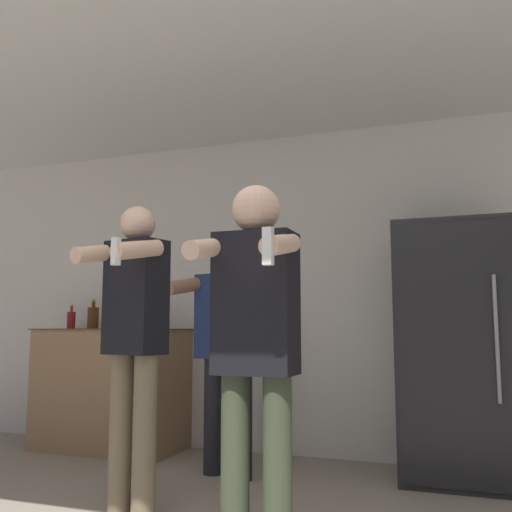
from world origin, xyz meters
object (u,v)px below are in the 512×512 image
Objects in this scene: bottle_tall_gin at (71,319)px; person_man_side at (134,332)px; bottle_brown_liquor at (120,319)px; bottle_red_label at (144,317)px; refrigerator at (456,350)px; bottle_clear_vodka at (93,317)px; person_woman_foreground at (255,338)px; person_spectator_back at (227,335)px.

person_man_side is (1.48, -1.37, -0.09)m from bottle_tall_gin.
bottle_brown_liquor is 0.97× the size of bottle_red_label.
bottle_brown_liquor is (-2.65, 0.08, 0.21)m from refrigerator.
bottle_red_label reaches higher than bottle_tall_gin.
person_man_side reaches higher than bottle_clear_vodka.
refrigerator is 1.05× the size of person_woman_foreground.
refrigerator reaches higher than bottle_red_label.
person_spectator_back is (1.44, -0.50, -0.14)m from bottle_clear_vodka.
refrigerator is 2.66m from bottle_brown_liquor.
person_woman_foreground is at bearing -62.82° from person_spectator_back.
person_man_side is (1.26, -1.37, -0.11)m from bottle_clear_vodka.
bottle_tall_gin is (-3.14, 0.08, 0.21)m from refrigerator.
bottle_clear_vodka is at bearing 132.45° from person_man_side.
person_spectator_back is at bearing -16.56° from bottle_tall_gin.
person_woman_foreground is 0.96× the size of person_man_side.
bottle_red_label is at bearing 152.26° from person_spectator_back.
bottle_brown_liquor is 1.69m from person_man_side.
refrigerator is 6.63× the size of bottle_clear_vodka.
bottle_tall_gin is 0.72m from bottle_red_label.
person_woman_foreground reaches higher than bottle_red_label.
refrigerator is at bearing -1.37° from bottle_tall_gin.
person_spectator_back is (1.67, -0.50, -0.12)m from bottle_tall_gin.
bottle_red_label is 0.15× the size of person_woman_foreground.
bottle_tall_gin is 0.13× the size of person_spectator_back.
bottle_tall_gin is 0.49m from bottle_brown_liquor.
person_spectator_back is (0.94, -0.50, -0.13)m from bottle_red_label.
bottle_tall_gin is 0.13× the size of person_man_side.
bottle_brown_liquor is 1.28m from person_spectator_back.
bottle_tall_gin is at bearing 163.44° from person_spectator_back.
person_woman_foreground is (-0.77, -1.78, 0.10)m from refrigerator.
person_man_side is (0.75, -1.37, -0.10)m from bottle_red_label.
bottle_red_label is at bearing 178.22° from refrigerator.
person_woman_foreground is 1.53m from person_spectator_back.
refrigerator reaches higher than bottle_brown_liquor.
bottle_tall_gin is 3.01m from person_woman_foreground.
bottle_clear_vodka is 1.86m from person_man_side.
bottle_clear_vodka is at bearing -0.00° from bottle_tall_gin.
person_man_side is at bearing -141.95° from refrigerator.
bottle_clear_vodka is 0.16× the size of person_spectator_back.
refrigerator is at bearing -1.62° from bottle_brown_liquor.
refrigerator is at bearing -1.48° from bottle_clear_vodka.
bottle_tall_gin is 0.13× the size of person_woman_foreground.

